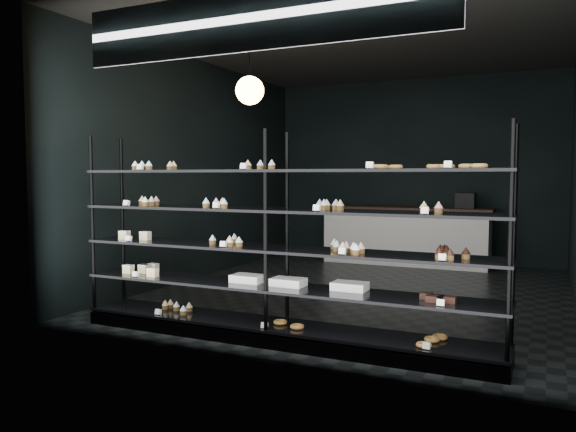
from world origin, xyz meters
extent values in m
cube|color=black|center=(0.00, 0.00, 0.01)|extent=(5.00, 6.00, 0.01)
cube|color=black|center=(0.00, 0.00, 3.20)|extent=(5.00, 6.00, 0.01)
cube|color=black|center=(0.00, 3.00, 1.60)|extent=(5.00, 0.01, 3.20)
cube|color=black|center=(0.00, -3.00, 1.60)|extent=(5.00, 0.01, 3.20)
cube|color=black|center=(-2.50, 0.00, 1.60)|extent=(0.01, 6.00, 3.20)
cube|color=black|center=(-0.01, -2.45, 0.06)|extent=(4.00, 0.50, 0.12)
cylinder|color=black|center=(-1.98, -2.67, 0.99)|extent=(0.04, 0.04, 1.85)
cylinder|color=black|center=(-1.98, -2.23, 0.99)|extent=(0.04, 0.04, 1.85)
cylinder|color=black|center=(-0.01, -2.67, 0.99)|extent=(0.04, 0.04, 1.85)
cylinder|color=black|center=(-0.01, -2.23, 0.99)|extent=(0.04, 0.04, 1.85)
cylinder|color=black|center=(1.96, -2.67, 0.99)|extent=(0.04, 0.04, 1.85)
cylinder|color=black|center=(1.96, -2.23, 0.99)|extent=(0.04, 0.04, 1.85)
cube|color=black|center=(-0.01, -2.45, 0.15)|extent=(4.00, 0.50, 0.03)
cube|color=black|center=(-0.01, -2.45, 0.50)|extent=(4.00, 0.50, 0.02)
cube|color=black|center=(-0.01, -2.45, 0.85)|extent=(4.00, 0.50, 0.02)
cube|color=black|center=(-0.01, -2.45, 1.20)|extent=(4.00, 0.50, 0.02)
cube|color=black|center=(-0.01, -2.45, 1.55)|extent=(4.00, 0.50, 0.02)
cube|color=white|center=(-1.38, -2.63, 1.59)|extent=(0.06, 0.04, 0.06)
cube|color=white|center=(-0.23, -2.63, 1.59)|extent=(0.05, 0.04, 0.06)
cube|color=white|center=(0.95, -2.63, 1.59)|extent=(0.05, 0.04, 0.06)
cube|color=white|center=(1.53, -2.63, 1.59)|extent=(0.06, 0.04, 0.06)
cube|color=white|center=(-1.55, -2.63, 1.24)|extent=(0.06, 0.04, 0.06)
cube|color=white|center=(-0.54, -2.63, 1.24)|extent=(0.05, 0.04, 0.06)
cube|color=white|center=(0.43, -2.63, 1.24)|extent=(0.06, 0.04, 0.06)
cube|color=white|center=(1.32, -2.63, 1.24)|extent=(0.06, 0.04, 0.06)
cube|color=white|center=(-1.52, -2.63, 0.89)|extent=(0.06, 0.04, 0.06)
cube|color=white|center=(-0.50, -2.63, 0.89)|extent=(0.05, 0.04, 0.06)
cube|color=white|center=(0.67, -2.63, 0.89)|extent=(0.05, 0.04, 0.06)
cube|color=white|center=(1.51, -2.63, 0.89)|extent=(0.06, 0.04, 0.06)
cube|color=white|center=(-1.51, -2.63, 0.54)|extent=(0.06, 0.04, 0.06)
cube|color=white|center=(1.44, -2.63, 0.54)|extent=(0.06, 0.04, 0.06)
cube|color=white|center=(-1.16, -2.63, 0.19)|extent=(0.06, 0.04, 0.06)
cube|color=white|center=(-0.02, -2.63, 0.19)|extent=(0.05, 0.04, 0.06)
cube|color=white|center=(1.33, -2.63, 0.19)|extent=(0.06, 0.04, 0.06)
cube|color=#0D2244|center=(0.00, -2.92, 2.75)|extent=(3.20, 0.04, 0.45)
cube|color=white|center=(0.00, -2.94, 2.75)|extent=(3.30, 0.02, 0.50)
cylinder|color=black|center=(-0.84, -1.43, 2.89)|extent=(0.01, 0.01, 0.57)
sphere|color=#FEAA58|center=(-0.84, -1.43, 2.45)|extent=(0.31, 0.31, 0.31)
cube|color=silver|center=(0.00, 2.50, 0.46)|extent=(2.73, 0.60, 0.92)
cube|color=black|center=(0.00, 2.50, 0.95)|extent=(2.84, 0.65, 0.06)
cube|color=black|center=(0.97, 2.50, 1.10)|extent=(0.30, 0.30, 0.25)
camera|label=1|loc=(2.20, -6.95, 1.51)|focal=35.00mm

